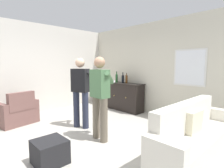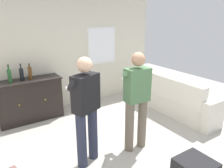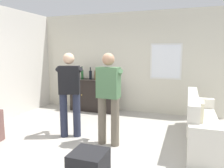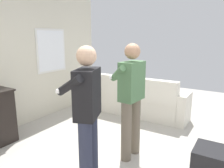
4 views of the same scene
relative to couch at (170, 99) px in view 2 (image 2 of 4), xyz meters
The scene contains 9 objects.
ground 2.17m from the couch, 155.52° to the right, with size 10.40×10.40×0.00m, color #B2ADA3.
wall_back_with_window 2.82m from the couch, 137.38° to the left, with size 5.20×0.15×2.80m.
couch is the anchor object (origin of this frame).
sideboard_cabinet 3.17m from the couch, 153.52° to the left, with size 1.35×0.49×0.92m.
bottle_wine_green 3.19m from the couch, 152.69° to the left, with size 0.08×0.08×0.33m.
bottle_liquor_amber 3.53m from the couch, 156.58° to the left, with size 0.08×0.08×0.37m.
bottle_spirits_clear 3.34m from the couch, 153.96° to the left, with size 0.08×0.08×0.35m.
person_standing_left 2.60m from the couch, 167.30° to the right, with size 0.52×0.52×1.68m.
person_standing_right 1.84m from the couch, 157.29° to the right, with size 0.56×0.49×1.68m.
Camera 2 is at (-1.81, -2.34, 2.24)m, focal length 35.00 mm.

